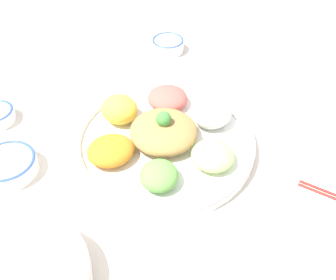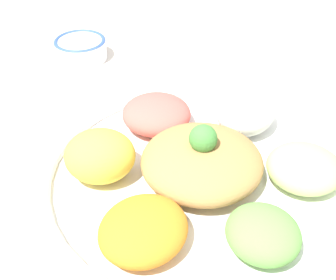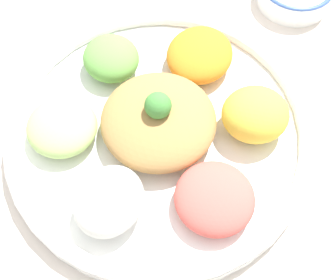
{
  "view_description": "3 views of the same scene",
  "coord_description": "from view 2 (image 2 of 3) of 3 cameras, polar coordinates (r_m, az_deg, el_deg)",
  "views": [
    {
      "loc": [
        -0.37,
        0.5,
        0.64
      ],
      "look_at": [
        0.0,
        0.05,
        0.06
      ],
      "focal_mm": 42.0,
      "sensor_mm": 36.0,
      "label": 1
    },
    {
      "loc": [
        0.02,
        0.45,
        0.42
      ],
      "look_at": [
        0.08,
        0.01,
        0.07
      ],
      "focal_mm": 50.0,
      "sensor_mm": 36.0,
      "label": 2
    },
    {
      "loc": [
        0.06,
        -0.29,
        0.56
      ],
      "look_at": [
        0.05,
        -0.02,
        0.06
      ],
      "focal_mm": 50.0,
      "sensor_mm": 36.0,
      "label": 3
    }
  ],
  "objects": [
    {
      "name": "ground_plane",
      "position": [
        0.61,
        7.44,
        -5.21
      ],
      "size": [
        2.4,
        2.4,
        0.0
      ],
      "primitive_type": "plane",
      "color": "silver"
    },
    {
      "name": "salad_platter",
      "position": [
        0.58,
        3.89,
        -4.01
      ],
      "size": [
        0.41,
        0.41,
        0.1
      ],
      "color": "white",
      "rests_on": "ground_plane"
    },
    {
      "name": "sauce_bowl_red",
      "position": [
        0.89,
        -10.61,
        10.96
      ],
      "size": [
        0.1,
        0.1,
        0.04
      ],
      "color": "white",
      "rests_on": "ground_plane"
    },
    {
      "name": "serving_spoon_extra",
      "position": [
        0.87,
        4.2,
        9.33
      ],
      "size": [
        0.09,
        0.11,
        0.01
      ],
      "rotation": [
        0.0,
        0.0,
        0.95
      ],
      "color": "silver",
      "rests_on": "ground_plane"
    }
  ]
}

